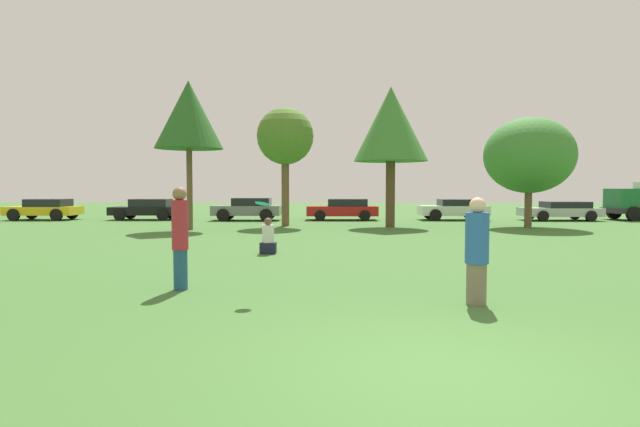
% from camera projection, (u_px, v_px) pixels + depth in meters
% --- Properties ---
extents(ground_plane, '(120.00, 120.00, 0.00)m').
position_uv_depth(ground_plane, '(443.00, 372.00, 5.29)').
color(ground_plane, '#3D6B2D').
extents(person_thrower, '(0.30, 0.30, 1.91)m').
position_uv_depth(person_thrower, '(180.00, 236.00, 9.52)').
color(person_thrower, navy).
rests_on(person_thrower, ground).
extents(person_catcher, '(0.38, 0.38, 1.74)m').
position_uv_depth(person_catcher, '(477.00, 251.00, 8.32)').
color(person_catcher, '#726651').
rests_on(person_catcher, ground).
extents(frisbee, '(0.26, 0.25, 0.11)m').
position_uv_depth(frisbee, '(262.00, 204.00, 8.88)').
color(frisbee, '#19B2D8').
extents(bystander_sitting, '(0.45, 0.38, 1.03)m').
position_uv_depth(bystander_sitting, '(268.00, 239.00, 14.79)').
color(bystander_sitting, '#191E33').
rests_on(bystander_sitting, ground).
extents(tree_0, '(3.02, 3.02, 6.65)m').
position_uv_depth(tree_0, '(189.00, 115.00, 22.91)').
color(tree_0, brown).
rests_on(tree_0, ground).
extents(tree_1, '(2.80, 2.80, 5.83)m').
position_uv_depth(tree_1, '(285.00, 137.00, 25.33)').
color(tree_1, brown).
rests_on(tree_1, ground).
extents(tree_2, '(3.54, 3.54, 6.70)m').
position_uv_depth(tree_2, '(391.00, 125.00, 24.58)').
color(tree_2, brown).
rests_on(tree_2, ground).
extents(tree_3, '(4.20, 4.20, 5.23)m').
position_uv_depth(tree_3, '(529.00, 156.00, 24.50)').
color(tree_3, brown).
rests_on(tree_3, ground).
extents(parked_car_yellow, '(3.98, 2.07, 1.23)m').
position_uv_depth(parked_car_yellow, '(45.00, 209.00, 30.27)').
color(parked_car_yellow, gold).
rests_on(parked_car_yellow, ground).
extents(parked_car_black, '(4.01, 1.87, 1.23)m').
position_uv_depth(parked_car_black, '(148.00, 209.00, 30.40)').
color(parked_car_black, black).
rests_on(parked_car_black, ground).
extents(parked_car_grey, '(3.92, 1.98, 1.30)m').
position_uv_depth(parked_car_grey, '(248.00, 208.00, 29.81)').
color(parked_car_grey, slate).
rests_on(parked_car_grey, ground).
extents(parked_car_red, '(4.14, 2.00, 1.23)m').
position_uv_depth(parked_car_red, '(343.00, 209.00, 30.20)').
color(parked_car_red, red).
rests_on(parked_car_red, ground).
extents(parked_car_white, '(3.90, 2.02, 1.22)m').
position_uv_depth(parked_car_white, '(454.00, 209.00, 30.17)').
color(parked_car_white, silver).
rests_on(parked_car_white, ground).
extents(parked_car_silver, '(4.35, 2.12, 1.09)m').
position_uv_depth(parked_car_silver, '(561.00, 210.00, 29.74)').
color(parked_car_silver, '#B2B2B7').
rests_on(parked_car_silver, ground).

